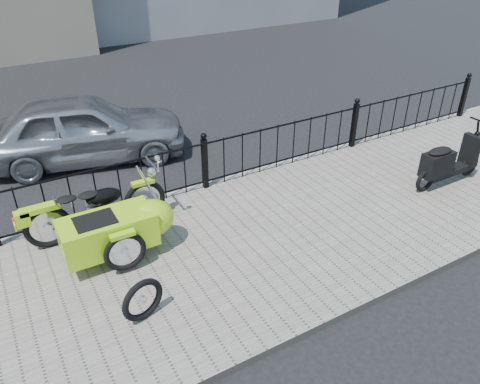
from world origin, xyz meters
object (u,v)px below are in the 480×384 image
sedan_car (83,129)px  motorcycle_sidecar (118,223)px  scooter (446,163)px  spare_tire (143,300)px

sedan_car → motorcycle_sidecar: bearing=-172.9°
scooter → sedan_car: size_ratio=0.41×
scooter → sedan_car: bearing=139.7°
motorcycle_sidecar → sedan_car: bearing=83.6°
spare_tire → sedan_car: sedan_car is taller
scooter → spare_tire: (-5.93, -0.42, -0.14)m
motorcycle_sidecar → spare_tire: bearing=-96.6°
motorcycle_sidecar → scooter: 5.85m
motorcycle_sidecar → sedan_car: size_ratio=0.56×
spare_tire → motorcycle_sidecar: bearing=83.4°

